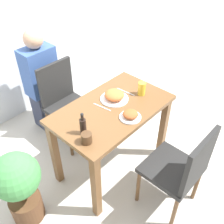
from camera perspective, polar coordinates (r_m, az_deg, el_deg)
The scene contains 14 objects.
ground_plane at distance 2.74m, azimuth 0.00°, elevation -11.50°, with size 16.00×16.00×0.00m, color #B7B2A8.
wall_back at distance 3.03m, azimuth -22.12°, elevation 20.90°, with size 8.00×0.05×2.60m.
dining_table at distance 2.29m, azimuth 0.00°, elevation -1.65°, with size 1.03×0.62×0.75m.
chair_near at distance 2.15m, azimuth 14.86°, elevation -11.79°, with size 0.42×0.42×0.88m.
chair_far at distance 2.77m, azimuth -10.25°, elevation 2.59°, with size 0.42×0.42×0.88m.
food_plate at distance 2.27m, azimuth 0.52°, elevation 3.54°, with size 0.25×0.25×0.09m.
side_plate at distance 2.09m, azimuth 4.04°, elevation -0.65°, with size 0.18×0.18×0.07m.
drink_cup at distance 1.88m, azimuth -5.56°, elevation -5.67°, with size 0.08×0.08×0.08m.
juice_glass at distance 2.34m, azimuth 6.50°, elevation 5.09°, with size 0.07×0.07×0.12m.
sauce_bottle at distance 1.93m, azimuth -6.34°, elevation -2.98°, with size 0.05×0.05×0.20m.
fork_utensil at distance 2.21m, azimuth -2.16°, elevation 1.07°, with size 0.03×0.18×0.00m.
spoon_utensil at distance 2.39m, azimuth 2.99°, elevation 4.41°, with size 0.03×0.19×0.00m.
potted_plant_left at distance 2.19m, azimuth -19.62°, elevation -14.64°, with size 0.37×0.37×0.72m.
person_figure at distance 2.96m, azimuth -15.05°, elevation 6.45°, with size 0.34×0.22×1.17m.
Camera 1 is at (-1.28, -1.17, 2.12)m, focal length 42.00 mm.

